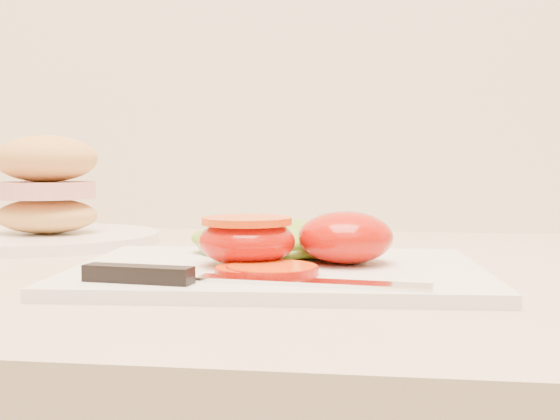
# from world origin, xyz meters

# --- Properties ---
(cutting_board) EXTENTS (0.35, 0.26, 0.01)m
(cutting_board) POSITION_xyz_m (-0.39, 1.61, 0.94)
(cutting_board) COLOR silver
(cutting_board) RESTS_ON counter
(tomato_half_dome) EXTENTS (0.08, 0.08, 0.04)m
(tomato_half_dome) POSITION_xyz_m (-0.33, 1.63, 0.96)
(tomato_half_dome) COLOR #B6170A
(tomato_half_dome) RESTS_ON cutting_board
(tomato_half_cut) EXTENTS (0.08, 0.08, 0.04)m
(tomato_half_cut) POSITION_xyz_m (-0.41, 1.60, 0.96)
(tomato_half_cut) COLOR #B6170A
(tomato_half_cut) RESTS_ON cutting_board
(tomato_slice_0) EXTENTS (0.07, 0.07, 0.01)m
(tomato_slice_0) POSITION_xyz_m (-0.39, 1.56, 0.94)
(tomato_slice_0) COLOR #FE500F
(tomato_slice_0) RESTS_ON cutting_board
(tomato_slice_1) EXTENTS (0.06, 0.06, 0.01)m
(tomato_slice_1) POSITION_xyz_m (-0.40, 1.56, 0.94)
(tomato_slice_1) COLOR #FE500F
(tomato_slice_1) RESTS_ON cutting_board
(lettuce_leaf_0) EXTENTS (0.16, 0.11, 0.03)m
(lettuce_leaf_0) POSITION_xyz_m (-0.41, 1.67, 0.95)
(lettuce_leaf_0) COLOR #6FA82C
(lettuce_leaf_0) RESTS_ON cutting_board
(lettuce_leaf_1) EXTENTS (0.14, 0.15, 0.03)m
(lettuce_leaf_1) POSITION_xyz_m (-0.37, 1.68, 0.95)
(lettuce_leaf_1) COLOR #6FA82C
(lettuce_leaf_1) RESTS_ON cutting_board
(knife) EXTENTS (0.25, 0.04, 0.01)m
(knife) POSITION_xyz_m (-0.43, 1.52, 0.94)
(knife) COLOR silver
(knife) RESTS_ON cutting_board
(sandwich_plate) EXTENTS (0.26, 0.26, 0.13)m
(sandwich_plate) POSITION_xyz_m (-0.69, 1.81, 0.98)
(sandwich_plate) COLOR white
(sandwich_plate) RESTS_ON counter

